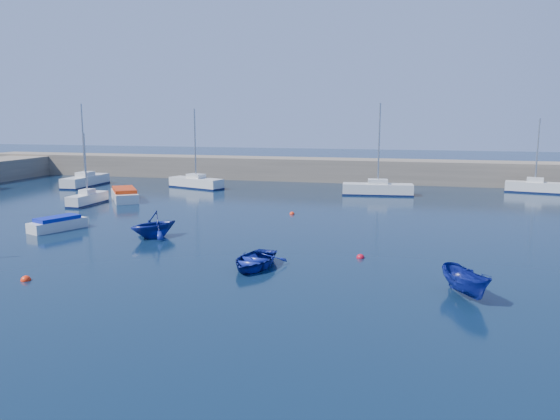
% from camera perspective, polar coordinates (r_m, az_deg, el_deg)
% --- Properties ---
extents(ground, '(220.00, 220.00, 0.00)m').
position_cam_1_polar(ground, '(20.69, -8.42, -11.71)').
color(ground, '#0B1D32').
rests_on(ground, ground).
extents(back_wall, '(96.00, 4.50, 2.60)m').
position_cam_1_polar(back_wall, '(64.49, 7.38, 4.14)').
color(back_wall, '#766A5A').
rests_on(back_wall, ground).
extents(sailboat_3, '(1.30, 4.53, 6.15)m').
position_cam_1_polar(sailboat_3, '(49.93, -19.47, 1.14)').
color(sailboat_3, silver).
rests_on(sailboat_3, ground).
extents(sailboat_4, '(2.00, 6.78, 8.87)m').
position_cam_1_polar(sailboat_4, '(63.39, -19.65, 2.93)').
color(sailboat_4, silver).
rests_on(sailboat_4, ground).
extents(sailboat_5, '(6.53, 3.82, 8.32)m').
position_cam_1_polar(sailboat_5, '(58.77, -8.76, 2.87)').
color(sailboat_5, silver).
rests_on(sailboat_5, ground).
extents(sailboat_6, '(6.85, 2.54, 8.79)m').
position_cam_1_polar(sailboat_6, '(53.72, 10.16, 2.20)').
color(sailboat_6, silver).
rests_on(sailboat_6, ground).
extents(sailboat_7, '(5.64, 2.54, 7.33)m').
position_cam_1_polar(sailboat_7, '(60.14, 25.06, 2.22)').
color(sailboat_7, silver).
rests_on(sailboat_7, ground).
extents(motorboat_1, '(2.63, 3.98, 0.92)m').
position_cam_1_polar(motorboat_1, '(39.49, -22.22, -1.33)').
color(motorboat_1, silver).
rests_on(motorboat_1, ground).
extents(motorboat_2, '(4.73, 5.57, 1.13)m').
position_cam_1_polar(motorboat_2, '(51.46, -15.94, 1.56)').
color(motorboat_2, silver).
rests_on(motorboat_2, ground).
extents(dinghy_center, '(3.06, 4.01, 0.78)m').
position_cam_1_polar(dinghy_center, '(27.60, -2.73, -5.26)').
color(dinghy_center, navy).
rests_on(dinghy_center, ground).
extents(dinghy_left, '(3.99, 4.13, 1.67)m').
position_cam_1_polar(dinghy_left, '(35.20, -13.08, -1.47)').
color(dinghy_left, navy).
rests_on(dinghy_left, ground).
extents(dinghy_right, '(2.46, 3.37, 1.22)m').
position_cam_1_polar(dinghy_right, '(24.49, 18.87, -7.20)').
color(dinghy_right, navy).
rests_on(dinghy_right, ground).
extents(buoy_0, '(0.47, 0.47, 0.47)m').
position_cam_1_polar(buoy_0, '(28.18, -25.02, -6.69)').
color(buoy_0, '#FF2C0D').
rests_on(buoy_0, ground).
extents(buoy_1, '(0.44, 0.44, 0.44)m').
position_cam_1_polar(buoy_1, '(29.84, 8.40, -4.97)').
color(buoy_1, '#B20D1F').
rests_on(buoy_1, ground).
extents(buoy_3, '(0.40, 0.40, 0.40)m').
position_cam_1_polar(buoy_3, '(42.55, 1.27, -0.44)').
color(buoy_3, '#FF2C0D').
rests_on(buoy_3, ground).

